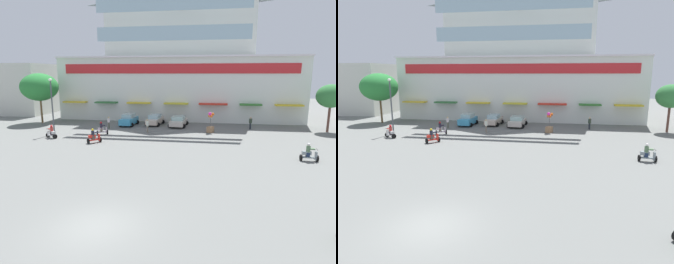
{
  "view_description": "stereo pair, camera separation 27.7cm",
  "coord_description": "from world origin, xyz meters",
  "views": [
    {
      "loc": [
        5.26,
        -11.63,
        7.07
      ],
      "look_at": [
        1.24,
        14.23,
        1.72
      ],
      "focal_mm": 30.56,
      "sensor_mm": 36.0,
      "label": 1
    },
    {
      "loc": [
        5.53,
        -11.58,
        7.07
      ],
      "look_at": [
        1.24,
        14.23,
        1.72
      ],
      "focal_mm": 30.56,
      "sensor_mm": 36.0,
      "label": 2
    }
  ],
  "objects": [
    {
      "name": "ground_plane",
      "position": [
        0.0,
        13.0,
        0.0
      ],
      "size": [
        128.0,
        128.0,
        0.0
      ],
      "primitive_type": "plane",
      "color": "slate"
    },
    {
      "name": "colonial_building",
      "position": [
        -0.0,
        36.13,
        8.71
      ],
      "size": [
        36.83,
        16.79,
        20.46
      ],
      "color": "silver",
      "rests_on": "ground"
    },
    {
      "name": "flank_building_left",
      "position": [
        -29.36,
        35.56,
        4.39
      ],
      "size": [
        11.04,
        8.27,
        8.79
      ],
      "color": "beige",
      "rests_on": "ground"
    },
    {
      "name": "plaza_tree_0",
      "position": [
        -19.33,
        26.44,
        5.19
      ],
      "size": [
        5.18,
        5.32,
        7.16
      ],
      "color": "brown",
      "rests_on": "ground"
    },
    {
      "name": "plaza_tree_1",
      "position": [
        19.44,
        25.69,
        4.4
      ],
      "size": [
        3.4,
        3.11,
        5.84
      ],
      "color": "brown",
      "rests_on": "ground"
    },
    {
      "name": "parked_car_0",
      "position": [
        -6.14,
        26.29,
        0.81
      ],
      "size": [
        2.35,
        3.96,
        1.64
      ],
      "color": "#3896C5",
      "rests_on": "ground"
    },
    {
      "name": "parked_car_1",
      "position": [
        -2.66,
        27.24,
        0.75
      ],
      "size": [
        2.45,
        4.13,
        1.49
      ],
      "color": "beige",
      "rests_on": "ground"
    },
    {
      "name": "parked_car_2",
      "position": [
        0.77,
        26.53,
        0.73
      ],
      "size": [
        2.59,
        4.26,
        1.44
      ],
      "color": "beige",
      "rests_on": "ground"
    },
    {
      "name": "scooter_rider_1",
      "position": [
        -6.81,
        15.81,
        0.64
      ],
      "size": [
        1.4,
        1.39,
        1.53
      ],
      "color": "black",
      "rests_on": "ground"
    },
    {
      "name": "scooter_rider_2",
      "position": [
        -7.52,
        19.88,
        0.65
      ],
      "size": [
        1.39,
        1.05,
        1.56
      ],
      "color": "black",
      "rests_on": "ground"
    },
    {
      "name": "scooter_rider_5",
      "position": [
        13.25,
        12.49,
        0.63
      ],
      "size": [
        1.42,
        0.6,
        1.53
      ],
      "color": "black",
      "rests_on": "ground"
    },
    {
      "name": "scooter_rider_6",
      "position": [
        -12.43,
        17.25,
        0.61
      ],
      "size": [
        1.55,
        1.14,
        1.5
      ],
      "color": "black",
      "rests_on": "ground"
    },
    {
      "name": "pedestrian_0",
      "position": [
        -2.47,
        21.79,
        0.96
      ],
      "size": [
        0.4,
        0.4,
        1.67
      ],
      "color": "gray",
      "rests_on": "ground"
    },
    {
      "name": "pedestrian_1",
      "position": [
        10.22,
        25.99,
        0.91
      ],
      "size": [
        0.53,
        0.53,
        1.61
      ],
      "color": "#22262D",
      "rests_on": "ground"
    },
    {
      "name": "pedestrian_2",
      "position": [
        -8.08,
        23.62,
        0.92
      ],
      "size": [
        0.39,
        0.39,
        1.6
      ],
      "color": "#4B4D3F",
      "rests_on": "ground"
    },
    {
      "name": "streetlamp_near",
      "position": [
        -13.26,
        19.23,
        3.83
      ],
      "size": [
        0.4,
        0.4,
        6.54
      ],
      "color": "#474C51",
      "rests_on": "ground"
    },
    {
      "name": "balloon_vendor_cart",
      "position": [
        5.12,
        23.05,
        1.1
      ],
      "size": [
        0.94,
        1.07,
        2.54
      ],
      "color": "#906C4C",
      "rests_on": "ground"
    }
  ]
}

